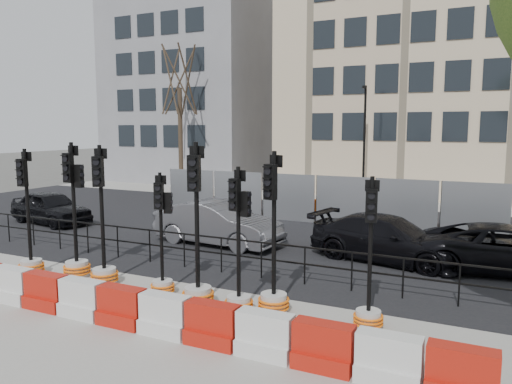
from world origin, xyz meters
The scene contains 23 objects.
ground centered at (0.00, 0.00, 0.00)m, with size 120.00×120.00×0.00m, color #51514C.
sidewalk_near centered at (0.00, -3.00, 0.01)m, with size 40.00×6.00×0.02m, color gray.
road centered at (0.00, 7.00, 0.01)m, with size 40.00×14.00×0.03m, color black.
sidewalk_far centered at (0.00, 16.00, 0.01)m, with size 40.00×4.00×0.02m, color gray.
building_grey centered at (-14.00, 21.99, 7.00)m, with size 11.00×9.06×14.00m.
building_cream centered at (2.00, 21.99, 9.00)m, with size 15.00×10.06×18.00m.
kerb_railing centered at (0.00, 1.20, 0.69)m, with size 18.00×0.04×1.00m.
heras_fencing centered at (0.57, 9.86, 0.65)m, with size 14.33×1.72×2.00m.
lamp_post_far centered at (0.50, 14.98, 3.22)m, with size 0.12×0.56×6.00m.
tree_bare_far centered at (-11.00, 15.50, 6.65)m, with size 2.00×2.00×9.00m.
barrier_row centered at (0.00, -2.80, 0.37)m, with size 13.60×0.50×0.80m.
traffic_signal_a centered at (-4.55, -1.15, 0.70)m, with size 0.67×0.67×3.39m.
traffic_signal_b centered at (-3.27, -0.77, 0.85)m, with size 0.70×0.70×3.57m.
traffic_signal_c centered at (-2.18, -0.94, 0.73)m, with size 0.69×0.69×3.52m.
traffic_signal_d centered at (-0.38, -0.94, 0.70)m, with size 0.57×0.57×2.92m.
traffic_signal_e centered at (0.78, -1.23, 0.75)m, with size 0.72×0.72×3.64m.
traffic_signal_f centered at (1.80, -1.21, 0.75)m, with size 0.62×0.62×3.15m.
traffic_signal_g centered at (2.44, -0.85, 0.72)m, with size 0.68×0.68×3.47m.
traffic_signal_h centered at (4.47, -0.80, 0.62)m, with size 0.60×0.60×3.03m.
car_a centered at (-9.74, 4.23, 0.68)m, with size 4.18×2.24×1.35m, color black.
car_b centered at (-1.73, 4.01, 0.74)m, with size 4.59×1.95×1.47m, color #4A4B4F.
car_c centered at (3.84, 4.38, 0.68)m, with size 4.95×2.79×1.36m, color black.
car_d centered at (7.04, 4.58, 0.66)m, with size 4.99×2.75×1.32m, color black.
Camera 1 is at (6.56, -10.26, 3.97)m, focal length 35.00 mm.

